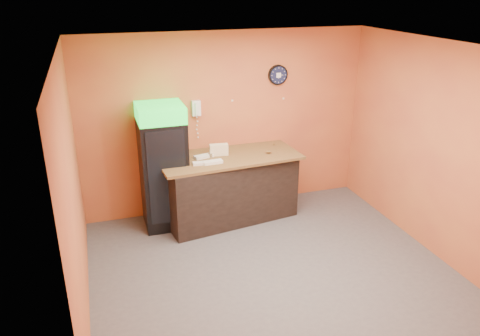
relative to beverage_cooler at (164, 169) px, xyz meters
name	(u,v)px	position (x,y,z in m)	size (l,w,h in m)	color
floor	(271,269)	(1.06, -1.61, -0.91)	(4.50, 4.50, 0.00)	#47474C
back_wall	(226,123)	(1.06, 0.39, 0.49)	(4.50, 0.02, 2.80)	#CC7239
left_wall	(73,193)	(-1.19, -1.61, 0.49)	(0.02, 4.00, 2.80)	#CC7239
right_wall	(433,149)	(3.31, -1.61, 0.49)	(0.02, 4.00, 2.80)	#CC7239
ceiling	(277,47)	(1.06, -1.61, 1.89)	(4.50, 4.00, 0.02)	white
beverage_cooler	(164,169)	(0.00, 0.00, 0.00)	(0.65, 0.67, 1.86)	black
prep_counter	(229,188)	(0.96, -0.05, -0.41)	(1.98, 0.88, 0.99)	black
wall_clock	(278,75)	(1.90, 0.36, 1.20)	(0.31, 0.06, 0.31)	black
wall_phone	(196,108)	(0.59, 0.34, 0.78)	(0.13, 0.11, 0.23)	white
butcher_paper	(228,157)	(0.96, -0.05, 0.10)	(2.11, 0.98, 0.04)	brown
sub_roll_stack	(219,150)	(0.83, 0.00, 0.21)	(0.28, 0.13, 0.17)	#F1E7BB
wrapped_sandwich_left	(202,163)	(0.50, -0.29, 0.14)	(0.25, 0.10, 0.04)	silver
wrapped_sandwich_mid	(213,162)	(0.66, -0.30, 0.14)	(0.28, 0.11, 0.04)	silver
wrapped_sandwich_right	(204,156)	(0.59, -0.03, 0.14)	(0.28, 0.11, 0.04)	silver
kitchen_tool	(210,155)	(0.69, -0.04, 0.15)	(0.06, 0.06, 0.06)	silver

